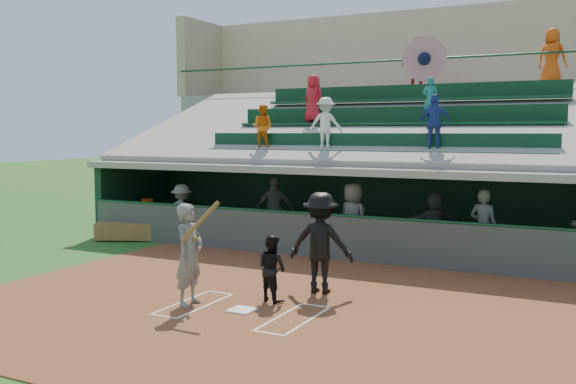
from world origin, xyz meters
The scene contains 20 objects.
ground centered at (0.00, 0.00, 0.00)m, with size 100.00×100.00×0.00m, color #215417.
dirt_slab centered at (0.00, 0.50, 0.01)m, with size 11.00×9.00×0.02m, color brown.
home_plate centered at (0.00, 0.00, 0.04)m, with size 0.43×0.43×0.03m, color white.
batters_box_chalk centered at (0.00, 0.00, 0.02)m, with size 2.65×1.85×0.01m.
dugout_floor centered at (0.00, 6.75, 0.02)m, with size 16.00×3.50×0.04m, color gray.
concourse_slab centered at (0.00, 13.50, 2.30)m, with size 20.00×3.00×4.60m, color gray.
grandstand centered at (-0.01, 10.51, 2.26)m, with size 20.40×10.40×7.80m.
batter_at_plate centered at (-1.05, -0.08, 0.96)m, with size 0.87×0.77×1.95m.
catcher centered at (0.15, 0.84, 0.64)m, with size 0.60×0.47×1.24m, color black.
home_umpire centered at (0.71, 1.84, 1.01)m, with size 1.28×0.73×1.98m, color black.
dugout_bench centered at (-0.23, 7.88, 0.28)m, with size 16.27×0.49×0.49m, color olive.
white_table centered at (-6.98, 6.12, 0.39)m, with size 0.79×0.60×0.70m, color silver.
water_cooler centered at (-7.03, 6.11, 0.92)m, with size 0.37×0.37×0.37m, color #E2560D.
dugout_player_a centered at (-5.10, 5.24, 0.86)m, with size 1.07×0.61×1.65m, color #585A55.
dugout_player_b centered at (-2.86, 6.65, 0.96)m, with size 1.08×0.45×1.84m, color #5D605A.
dugout_player_c centered at (-0.12, 5.76, 0.96)m, with size 0.90×0.58×1.83m, color #5E605A.
dugout_player_d centered at (1.69, 6.91, 0.84)m, with size 1.48×0.47×1.59m, color #50524E.
dugout_player_e centered at (3.10, 5.91, 0.94)m, with size 0.65×0.43×1.80m, color #5E615C.
concourse_staff_a centered at (-0.54, 13.10, 5.55)m, with size 1.12×0.47×1.91m, color #A81813.
concourse_staff_b centered at (3.93, 12.42, 5.50)m, with size 0.88×0.57×1.80m, color #DA490C.
Camera 1 is at (5.71, -9.53, 3.18)m, focal length 40.00 mm.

